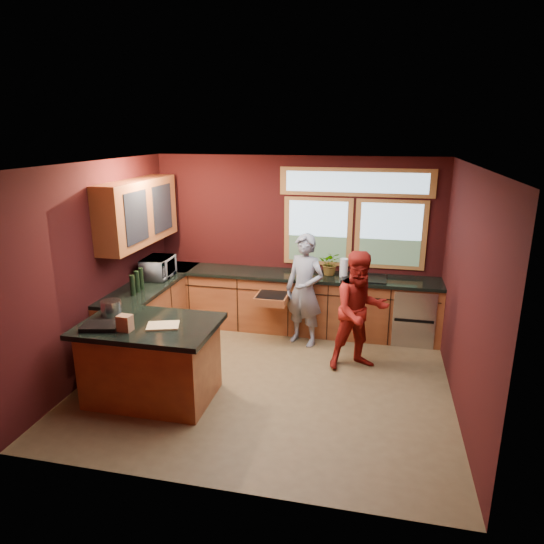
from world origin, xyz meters
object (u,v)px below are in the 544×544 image
(island, at_px, (152,360))
(cutting_board, at_px, (163,326))
(stock_pot, at_px, (111,308))
(person_grey, at_px, (305,290))
(person_red, at_px, (360,311))

(island, xyz_separation_m, cutting_board, (0.20, -0.05, 0.48))
(stock_pot, bearing_deg, person_grey, 40.62)
(person_grey, xyz_separation_m, stock_pot, (-2.05, -1.76, 0.21))
(person_grey, distance_m, person_red, 1.02)
(island, bearing_deg, stock_pot, 164.74)
(person_grey, bearing_deg, stock_pot, -117.09)
(person_red, xyz_separation_m, stock_pot, (-2.88, -1.16, 0.24))
(person_red, xyz_separation_m, cutting_board, (-2.13, -1.36, 0.16))
(person_red, bearing_deg, person_grey, 119.01)
(island, relative_size, person_red, 0.97)
(cutting_board, bearing_deg, island, 165.96)
(person_red, bearing_deg, stock_pot, 177.08)
(cutting_board, xyz_separation_m, stock_pot, (-0.75, 0.20, 0.08))
(person_grey, bearing_deg, cutting_board, -101.32)
(person_grey, relative_size, person_red, 1.04)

